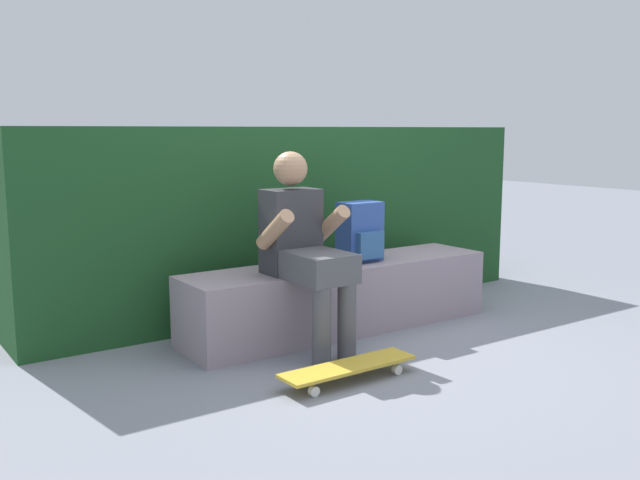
{
  "coord_description": "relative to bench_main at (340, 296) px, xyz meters",
  "views": [
    {
      "loc": [
        -2.74,
        -3.27,
        1.34
      ],
      "look_at": [
        -0.21,
        0.37,
        0.64
      ],
      "focal_mm": 39.49,
      "sensor_mm": 36.0,
      "label": 1
    }
  ],
  "objects": [
    {
      "name": "hedge_row",
      "position": [
        0.07,
        0.83,
        0.45
      ],
      "size": [
        4.07,
        0.76,
        1.36
      ],
      "color": "#1B4620",
      "rests_on": "ground"
    },
    {
      "name": "ground_plane",
      "position": [
        0.0,
        -0.44,
        -0.23
      ],
      "size": [
        24.0,
        24.0,
        0.0
      ],
      "primitive_type": "plane",
      "color": "gray"
    },
    {
      "name": "person_skater",
      "position": [
        -0.44,
        -0.22,
        0.43
      ],
      "size": [
        0.49,
        0.62,
        1.21
      ],
      "color": "#333338",
      "rests_on": "ground"
    },
    {
      "name": "bench_main",
      "position": [
        0.0,
        0.0,
        0.0
      ],
      "size": [
        2.22,
        0.51,
        0.46
      ],
      "color": "gray",
      "rests_on": "ground"
    },
    {
      "name": "backpack_on_bench",
      "position": [
        0.16,
        -0.01,
        0.42
      ],
      "size": [
        0.28,
        0.23,
        0.4
      ],
      "color": "#2D4C99",
      "rests_on": "bench_main"
    },
    {
      "name": "skateboard_near_person",
      "position": [
        -0.55,
        -0.82,
        -0.15
      ],
      "size": [
        0.8,
        0.21,
        0.09
      ],
      "color": "gold",
      "rests_on": "ground"
    }
  ]
}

